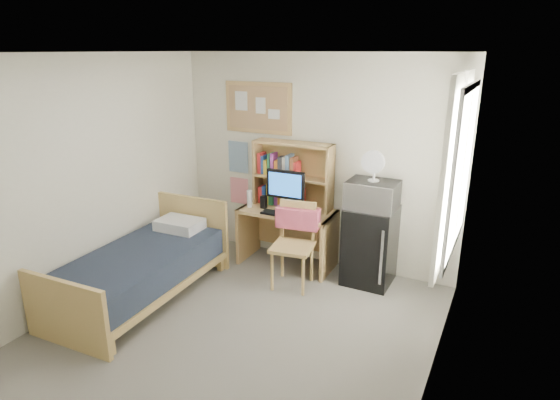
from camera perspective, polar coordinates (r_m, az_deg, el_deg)
The scene contains 25 objects.
floor at distance 4.63m, azimuth -6.83°, elevation -16.96°, with size 3.60×4.20×0.02m, color gray.
ceiling at distance 3.80m, azimuth -8.34°, elevation 17.35°, with size 3.60×4.20×0.02m, color silver.
wall_back at distance 5.81m, azimuth 4.23°, elevation 4.67°, with size 3.60×0.04×2.60m, color white.
wall_left at distance 5.22m, azimuth -24.07°, elevation 1.63°, with size 0.04×4.20×2.60m, color white.
wall_right at distance 3.41m, azimuth 18.54°, elevation -5.97°, with size 0.04×4.20×2.60m, color white.
window_unit at distance 4.46m, azimuth 20.77°, elevation 3.43°, with size 0.10×1.40×1.70m, color white.
curtain_left at distance 4.07m, azimuth 19.66°, elevation 2.27°, with size 0.04×0.55×1.70m, color white.
curtain_right at distance 4.85m, azimuth 21.01°, elevation 4.50°, with size 0.04×0.55×1.70m, color white.
bulletin_board at distance 6.02m, azimuth -2.67°, elevation 11.17°, with size 0.94×0.03×0.64m, color tan.
poster_wave at distance 6.30m, azimuth -5.10°, elevation 5.24°, with size 0.30×0.01×0.42m, color #26619A.
poster_japan at distance 6.42m, azimuth -4.98°, elevation 1.14°, with size 0.28×0.01×0.36m, color #E32846.
desk at distance 5.91m, azimuth 0.90°, elevation -4.59°, with size 1.17×0.58×0.73m, color tan.
desk_chair at distance 5.33m, azimuth 1.52°, elevation -5.66°, with size 0.49×0.49×0.99m, color tan.
mini_fridge at distance 5.55m, azimuth 10.90°, elevation -5.43°, with size 0.54×0.54×0.92m, color black.
bed at distance 5.40m, azimuth -16.67°, elevation -8.76°, with size 0.98×1.96×0.54m, color #19202E.
hutch at distance 5.79m, azimuth 1.56°, elevation 3.06°, with size 1.01×0.26×0.82m, color tan.
monitor at distance 5.64m, azimuth 0.68°, elevation 1.07°, with size 0.49×0.04×0.52m, color black.
keyboard at distance 5.60m, azimuth 0.06°, elevation -1.73°, with size 0.48×0.15×0.02m, color black.
speaker_left at distance 5.83m, azimuth -2.01°, elevation -0.24°, with size 0.07×0.07×0.16m, color black.
speaker_right at distance 5.59m, azimuth 3.46°, elevation -1.05°, with size 0.07×0.07×0.17m, color black.
water_bottle at distance 5.87m, azimuth -3.75°, elevation 0.15°, with size 0.06×0.06×0.22m, color white.
hoodie at distance 5.41m, azimuth 2.17°, elevation -2.22°, with size 0.50×0.15×0.24m, color #D6516C.
microwave at distance 5.32m, azimuth 11.22°, elevation 0.62°, with size 0.55×0.42×0.32m, color #B8B8BD.
desk_fan at distance 5.23m, azimuth 11.43°, elevation 3.93°, with size 0.25×0.25×0.32m, color white.
pillow at distance 5.80m, azimuth -12.14°, elevation -2.93°, with size 0.53×0.37×0.13m, color white.
Camera 1 is at (2.18, -3.12, 2.63)m, focal length 30.00 mm.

